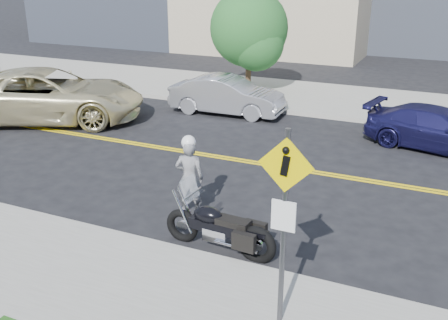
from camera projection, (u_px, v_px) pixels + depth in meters
ground_plane at (210, 156)px, 14.89m from camera, size 120.00×120.00×0.00m
sidewalk_near at (9, 298)px, 8.48m from camera, size 60.00×5.00×0.15m
sidewalk_far at (291, 95)px, 21.24m from camera, size 60.00×5.00×0.15m
pedestrian_sign at (284, 211)px, 7.19m from camera, size 0.78×0.08×3.00m
motorcyclist at (189, 176)px, 11.17m from camera, size 0.71×0.57×1.80m
motorcycle at (219, 218)px, 9.79m from camera, size 2.28×0.82×1.37m
suv at (48, 95)px, 17.87m from camera, size 7.05×5.31×1.78m
parked_car_silver at (227, 95)px, 18.74m from camera, size 4.16×1.59×1.35m
parked_car_blue at (438, 129)px, 15.22m from camera, size 4.45×2.51×1.22m
tree_far_a at (249, 28)px, 20.82m from camera, size 3.11×3.11×4.25m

